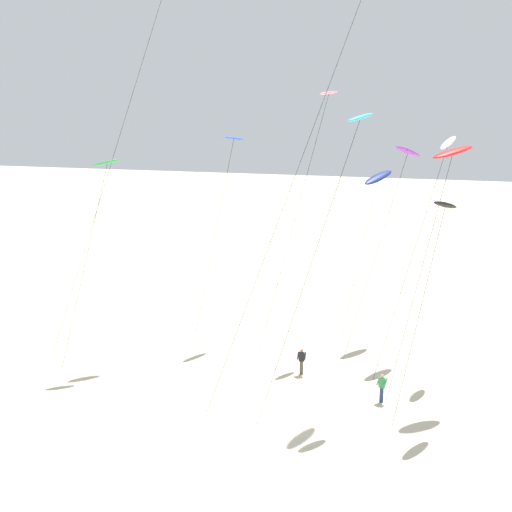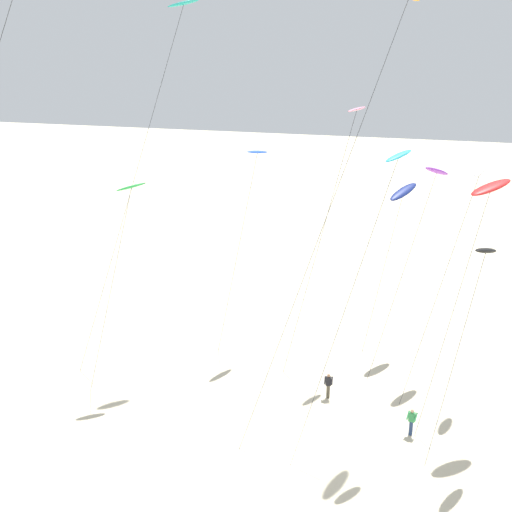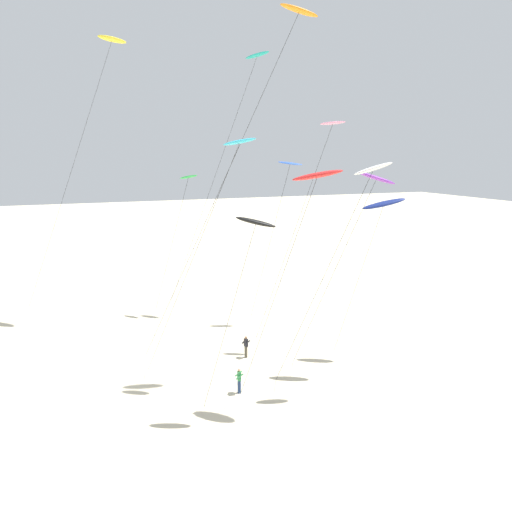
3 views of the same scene
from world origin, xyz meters
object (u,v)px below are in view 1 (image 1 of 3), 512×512
Objects in this scene: kite_black at (445,207)px; kite_navy at (378,178)px; kite_white at (447,145)px; kite_blue at (233,143)px; kite_flyer_nearest at (302,361)px; kite_purple at (407,153)px; kite_green at (106,168)px; kite_cyan at (358,123)px; kite_teal at (160,5)px; kite_red at (452,153)px; kite_flyer_middle at (382,387)px; kite_pink at (326,102)px.

kite_navy reaches higher than kite_black.
kite_white reaches higher than kite_black.
kite_navy is (9.89, 2.87, -2.44)m from kite_blue.
kite_flyer_nearest is at bearing -107.18° from kite_navy.
kite_green is (-17.75, -8.20, -0.75)m from kite_purple.
kite_teal reaches higher than kite_cyan.
kite_white is (20.36, 6.12, 1.42)m from kite_green.
kite_flyer_middle is (-2.89, -3.68, -12.89)m from kite_red.
kite_flyer_middle is (-2.81, 0.02, -10.37)m from kite_black.
kite_purple is 0.95× the size of kite_white.
kite_teal is 14.48× the size of kite_flyer_nearest.
kite_navy is 7.23× the size of kite_flyer_nearest.
kite_cyan is at bearing -27.65° from kite_flyer_nearest.
kite_red is 15.33m from kite_flyer_nearest.
kite_purple is at bearing 6.54° from kite_teal.
kite_cyan is at bearing -100.93° from kite_purple.
kite_blue reaches higher than kite_red.
kite_green is at bearing 175.04° from kite_flyer_middle.
kite_blue reaches higher than kite_black.
kite_green is at bearing -126.82° from kite_blue.
kite_pink reaches higher than kite_flyer_middle.
kite_flyer_middle is (12.23, -9.17, -12.96)m from kite_blue.
kite_flyer_nearest is (-8.20, -1.21, -12.89)m from kite_red.
kite_red reaches higher than kite_flyer_nearest.
kite_green reaches higher than kite_flyer_middle.
kite_black is at bearing -4.35° from kite_green.
kite_white is at bearing -0.45° from kite_teal.
kite_flyer_middle is at bearing -4.96° from kite_green.
kite_green is at bearing -146.07° from kite_navy.
kite_navy is at bearing 72.82° from kite_flyer_nearest.
kite_red is 13.72m from kite_flyer_middle.
kite_cyan reaches higher than kite_green.
kite_black is 0.80× the size of kite_white.
kite_green is 0.76× the size of kite_pink.
kite_cyan reaches higher than kite_purple.
kite_purple is 0.97× the size of kite_blue.
kite_purple reaches higher than kite_flyer_middle.
kite_blue reaches higher than kite_flyer_nearest.
kite_flyer_middle is (16.97, -7.83, -22.23)m from kite_teal.
kite_black is 0.82× the size of kite_red.
kite_navy is at bearing 101.01° from kite_flyer_middle.
kite_white reaches higher than kite_flyer_middle.
kite_teal is at bearing 158.34° from kite_black.
kite_black is 20.85m from kite_green.
kite_cyan is (-4.74, 0.73, 4.22)m from kite_black.
kite_cyan reaches higher than kite_blue.
kite_white is (4.35, 6.98, -1.47)m from kite_cyan.
kite_purple is at bearing 79.07° from kite_cyan.
kite_white is at bearing 96.70° from kite_red.
kite_flyer_middle is (2.34, -12.04, -10.52)m from kite_navy.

